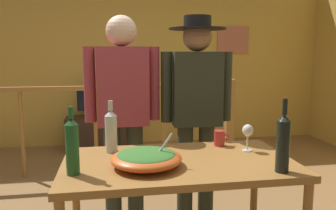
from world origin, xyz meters
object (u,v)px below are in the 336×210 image
at_px(wine_bottle_dark, 283,142).
at_px(person_standing_left, 123,105).
at_px(mug_red, 220,138).
at_px(stair_railing, 112,113).
at_px(tv_console, 98,133).
at_px(serving_table, 178,173).
at_px(person_standing_right, 196,102).
at_px(wine_bottle_green, 72,146).
at_px(wine_glass, 248,132).
at_px(flat_screen_tv, 97,100).
at_px(salad_bowl, 146,158).
at_px(wine_bottle_clear, 111,130).
at_px(framed_picture, 233,40).

distance_m(wine_bottle_dark, person_standing_left, 1.31).
bearing_deg(mug_red, stair_railing, 111.85).
bearing_deg(tv_console, serving_table, -79.11).
bearing_deg(person_standing_right, mug_red, 96.63).
xyz_separation_m(tv_console, person_standing_left, (0.29, -2.31, 0.76)).
distance_m(wine_bottle_green, mug_red, 1.01).
xyz_separation_m(wine_glass, wine_bottle_dark, (0.03, -0.40, 0.04)).
bearing_deg(flat_screen_tv, wine_glass, -69.97).
xyz_separation_m(wine_glass, person_standing_left, (-0.77, 0.64, 0.09)).
height_order(wine_glass, mug_red, wine_glass).
distance_m(tv_console, person_standing_right, 2.59).
xyz_separation_m(salad_bowl, mug_red, (0.53, 0.34, 0.00)).
bearing_deg(serving_table, person_standing_left, 111.31).
bearing_deg(mug_red, wine_bottle_clear, -178.00).
height_order(framed_picture, wine_bottle_dark, framed_picture).
bearing_deg(wine_bottle_green, person_standing_right, 45.42).
bearing_deg(serving_table, wine_bottle_clear, 148.18).
relative_size(flat_screen_tv, wine_glass, 3.17).
height_order(salad_bowl, mug_red, salad_bowl).
xyz_separation_m(wine_bottle_green, person_standing_right, (0.88, 0.89, 0.08)).
bearing_deg(person_standing_right, tv_console, -67.14).
relative_size(framed_picture, serving_table, 0.38).
xyz_separation_m(wine_glass, mug_red, (-0.14, 0.15, -0.07)).
bearing_deg(flat_screen_tv, mug_red, -71.51).
distance_m(salad_bowl, wine_glass, 0.70).
height_order(salad_bowl, wine_bottle_green, wine_bottle_green).
distance_m(framed_picture, flat_screen_tv, 2.32).
xyz_separation_m(wine_glass, person_standing_right, (-0.18, 0.64, 0.11)).
height_order(tv_console, wine_bottle_clear, wine_bottle_clear).
relative_size(wine_bottle_dark, person_standing_left, 0.23).
distance_m(wine_bottle_dark, person_standing_right, 1.06).
distance_m(stair_railing, serving_table, 2.09).
xyz_separation_m(wine_glass, wine_bottle_green, (-1.06, -0.26, 0.03)).
relative_size(tv_console, wine_bottle_clear, 2.73).
distance_m(flat_screen_tv, person_standing_right, 2.46).
xyz_separation_m(flat_screen_tv, wine_bottle_green, (0.00, -3.17, 0.20)).
distance_m(stair_railing, mug_red, 1.93).
bearing_deg(mug_red, framed_picture, 68.74).
height_order(flat_screen_tv, mug_red, flat_screen_tv).
bearing_deg(wine_glass, mug_red, 132.96).
bearing_deg(salad_bowl, wine_bottle_clear, 120.94).
distance_m(stair_railing, tv_console, 1.14).
height_order(framed_picture, stair_railing, framed_picture).
bearing_deg(serving_table, wine_bottle_dark, -28.99).
relative_size(framed_picture, stair_railing, 0.12).
relative_size(wine_glass, wine_bottle_clear, 0.53).
xyz_separation_m(wine_bottle_clear, person_standing_left, (0.09, 0.52, 0.08)).
bearing_deg(tv_console, mug_red, -71.70).
distance_m(salad_bowl, person_standing_right, 0.99).
bearing_deg(wine_bottle_dark, wine_bottle_green, 172.52).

